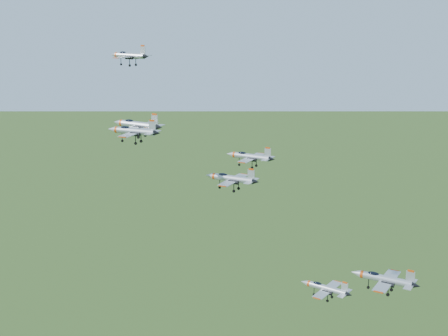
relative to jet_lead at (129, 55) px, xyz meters
The scene contains 7 objects.
jet_lead is the anchor object (origin of this frame).
jet_left_high 23.72m from the jet_lead, 44.32° to the right, with size 13.62×11.23×3.64m.
jet_right_high 41.09m from the jet_lead, 47.46° to the right, with size 11.35×9.54×3.05m.
jet_left_low 41.32m from the jet_lead, ahead, with size 11.96×9.92×3.20m.
jet_right_low 51.10m from the jet_lead, 24.59° to the right, with size 11.53×9.59×3.08m.
jet_trail 74.82m from the jet_lead, 14.61° to the right, with size 10.63×8.75×2.85m.
jet_extra 79.66m from the jet_lead, ahead, with size 13.99×11.56×3.74m.
Camera 1 is at (79.66, -105.87, 159.85)m, focal length 50.00 mm.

